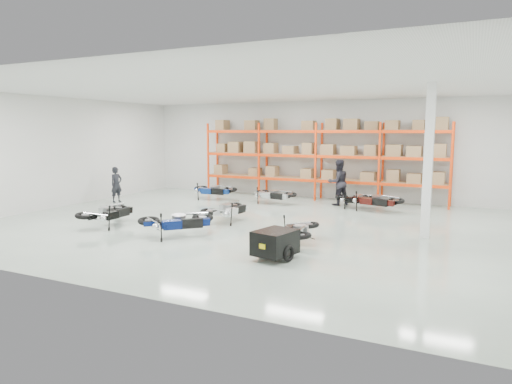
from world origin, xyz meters
The scene contains 14 objects.
room centered at (0.00, 0.00, 2.25)m, with size 18.00×18.00×18.00m.
pallet_rack centered at (0.00, 6.45, 2.26)m, with size 11.28×0.98×3.62m.
structural_column centered at (5.20, 0.50, 2.25)m, with size 0.25×0.25×4.50m, color white.
moto_blue_centre centered at (-1.45, -2.58, 0.59)m, with size 0.86×1.94×1.18m, color #071347, non-canonical shape.
moto_silver_left centered at (-1.19, 0.03, 0.55)m, with size 0.80×1.80×1.10m, color silver, non-canonical shape.
moto_black_far_left centered at (-4.40, -2.30, 0.57)m, with size 0.83×1.86×1.14m, color black, non-canonical shape.
moto_touring_right centered at (2.11, -1.94, 0.51)m, with size 0.75×1.68×1.03m, color black, non-canonical shape.
trailer centered at (2.11, -3.54, 0.42)m, with size 1.01×1.76×0.71m.
moto_back_a centered at (-4.31, 4.30, 0.56)m, with size 0.82×1.85×1.13m, color navy, non-canonical shape.
moto_back_b centered at (-1.33, 4.31, 0.53)m, with size 0.77×1.73×1.06m, color #ADB2B6, non-canonical shape.
moto_back_c centered at (2.21, 4.78, 0.49)m, with size 0.72×1.61×0.99m, color black, non-canonical shape.
moto_back_d centered at (2.99, 4.35, 0.57)m, with size 0.82×1.85×1.13m, color #3C0F0C, non-canonical shape.
person_left centered at (-7.80, 1.83, 0.78)m, with size 0.57×0.37×1.56m, color black.
person_back centered at (1.27, 5.25, 0.97)m, with size 0.94×0.73×1.94m, color black.
Camera 1 is at (6.36, -13.56, 3.13)m, focal length 32.00 mm.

